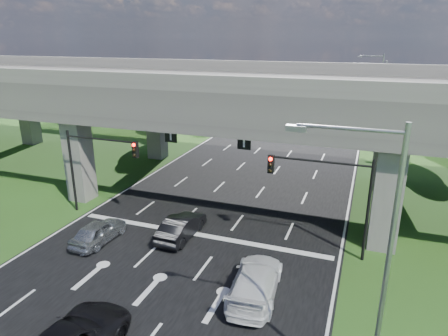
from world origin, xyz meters
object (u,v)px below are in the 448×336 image
Objects in this scene: streetlight_near at (375,256)px; streetlight_beyond at (377,86)px; streetlight_far at (377,105)px; car_silver at (99,232)px; signal_left at (95,159)px; car_dark at (182,227)px; signal_right at (329,187)px; car_white at (255,281)px.

streetlight_near is 46.00m from streetlight_beyond.
streetlight_far is 28.60m from car_silver.
signal_left is 7.84m from car_dark.
streetlight_near is 1.00× the size of streetlight_far.
streetlight_near is at bearing -77.12° from signal_right.
signal_right is 15.65m from signal_left.
signal_left is 0.60× the size of streetlight_near.
car_white is at bearing -22.11° from signal_left.
streetlight_beyond is at bearing -109.37° from car_silver.
car_white is at bearing 172.16° from car_silver.
car_white is (-4.95, -25.33, -5.04)m from streetlight_far.
car_dark is at bearing -106.42° from streetlight_beyond.
car_white is at bearing -116.95° from signal_right.
signal_right is at bearing -96.47° from streetlight_far.
car_silver is at bearing -123.42° from streetlight_far.
signal_left is 1.11× the size of car_white.
car_silver is 0.76× the size of car_white.
streetlight_far is at bearing -106.24° from car_white.
signal_left reaches higher than car_white.
signal_left is 5.44m from car_silver.
signal_right is 1.00× the size of signal_left.
signal_left reaches higher than car_silver.
signal_right is at bearing -171.16° from car_dark.
car_dark is (6.96, -1.13, -3.42)m from signal_left.
car_silver is (-15.50, -23.49, -5.12)m from streetlight_far.
streetlight_beyond reaches higher than car_white.
streetlight_beyond is at bearing 90.00° from streetlight_near.
streetlight_beyond is 2.25× the size of car_dark.
streetlight_far is at bearing -121.36° from car_silver.
streetlight_beyond is 1.86× the size of car_white.
streetlight_far is 16.00m from streetlight_beyond.
car_silver is at bearing -54.75° from signal_left.
signal_left is at bearing 150.98° from streetlight_near.
signal_right is 6.81m from car_white.
streetlight_near is 8.47m from car_white.
streetlight_beyond is (2.27, 36.06, 1.66)m from signal_right.
signal_right is 36.17m from streetlight_beyond.
streetlight_near reaches higher than car_white.
streetlight_near is at bearing -90.00° from streetlight_far.
signal_right is at bearing 0.00° from signal_left.
streetlight_far is (2.27, 20.06, 1.66)m from signal_right.
signal_right is at bearing -93.61° from streetlight_beyond.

